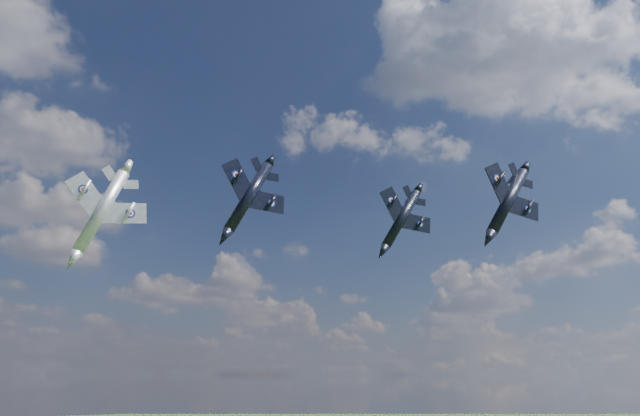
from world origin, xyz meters
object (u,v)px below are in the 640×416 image
jet_high_navy (402,219)px  jet_lead_navy (249,197)px  jet_left_silver (101,211)px  jet_right_navy (508,201)px

jet_high_navy → jet_lead_navy: bearing=-153.0°
jet_lead_navy → jet_left_silver: (-15.06, 10.97, -1.56)m
jet_high_navy → jet_right_navy: bearing=-98.2°
jet_lead_navy → jet_high_navy: (34.34, 11.05, 4.19)m
jet_right_navy → jet_high_navy: size_ratio=0.85×
jet_high_navy → jet_left_silver: bearing=-170.7°
jet_lead_navy → jet_left_silver: jet_lead_navy is taller
jet_right_navy → jet_left_silver: jet_right_navy is taller
jet_left_silver → jet_high_navy: bearing=10.8°
jet_lead_navy → jet_right_navy: 31.59m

